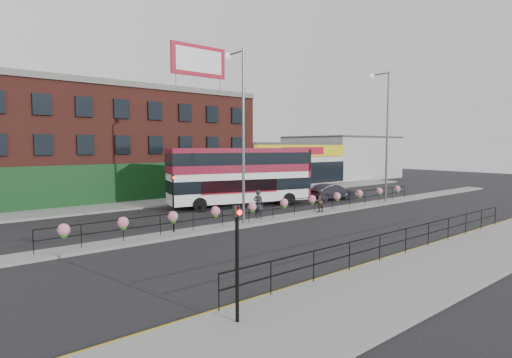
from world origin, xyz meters
TOP-DOWN VIEW (x-y plane):
  - ground at (0.00, 0.00)m, footprint 120.00×120.00m
  - south_pavement at (0.00, -12.00)m, footprint 60.00×4.00m
  - north_pavement at (0.00, 12.00)m, footprint 60.00×4.00m
  - median at (0.00, 0.00)m, footprint 60.00×1.60m
  - yellow_line_inner at (0.00, -9.70)m, footprint 60.00×0.10m
  - yellow_line_outer at (0.00, -9.88)m, footprint 60.00×0.10m
  - brick_building at (-4.00, 19.96)m, footprint 25.00×12.21m
  - supermarket at (16.00, 19.90)m, footprint 15.00×12.25m
  - warehouse_east at (30.75, 20.00)m, footprint 14.50×12.00m
  - billboard at (2.50, 14.99)m, footprint 6.00×0.29m
  - median_railing at (-0.00, 0.00)m, footprint 30.04×0.56m
  - south_railing at (-2.00, -10.10)m, footprint 20.04×0.05m
  - double_decker_bus at (1.18, 6.40)m, footprint 11.99×5.72m
  - car at (9.82, 4.17)m, footprint 2.79×4.85m
  - pedestrian_a at (-1.79, 0.55)m, footprint 1.03×0.97m
  - pedestrian_b at (3.22, -0.20)m, footprint 0.79×0.62m
  - lamp_column_west at (-3.46, 0.23)m, footprint 0.38×1.86m
  - lamp_column_east at (11.77, 0.16)m, footprint 0.39×1.93m
  - traffic_light_south at (-12.00, -11.01)m, footprint 0.15×0.28m
  - traffic_light_median at (-8.00, 0.39)m, footprint 0.15×0.28m

SIDE VIEW (x-z plane):
  - ground at x=0.00m, z-range 0.00..0.00m
  - yellow_line_inner at x=0.00m, z-range 0.00..0.01m
  - yellow_line_outer at x=0.00m, z-range 0.00..0.01m
  - south_pavement at x=0.00m, z-range 0.00..0.15m
  - north_pavement at x=0.00m, z-range 0.00..0.15m
  - median at x=0.00m, z-range 0.00..0.15m
  - car at x=9.82m, z-range 0.00..1.46m
  - pedestrian_b at x=3.22m, z-range 0.15..1.76m
  - south_railing at x=-2.00m, z-range 0.40..1.52m
  - median_railing at x=0.00m, z-range 0.43..1.66m
  - pedestrian_a at x=-1.79m, z-range 0.15..2.04m
  - traffic_light_south at x=-12.00m, z-range 0.64..4.29m
  - traffic_light_median at x=-8.00m, z-range 0.64..4.29m
  - supermarket at x=16.00m, z-range 0.00..5.30m
  - double_decker_bus at x=1.18m, z-range 0.54..5.27m
  - warehouse_east at x=30.75m, z-range 0.00..6.30m
  - brick_building at x=-4.00m, z-range -0.02..10.28m
  - lamp_column_west at x=-3.46m, z-range 1.13..11.71m
  - lamp_column_east at x=11.77m, z-range 1.17..12.16m
  - billboard at x=2.50m, z-range 10.98..15.38m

